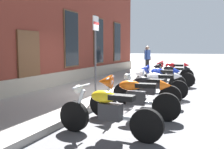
{
  "coord_description": "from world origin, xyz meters",
  "views": [
    {
      "loc": [
        -8.52,
        -2.99,
        1.7
      ],
      "look_at": [
        0.43,
        0.66,
        0.69
      ],
      "focal_mm": 40.65,
      "sensor_mm": 36.0,
      "label": 1
    }
  ],
  "objects_px": {
    "motorcycle_black_naked": "(145,90)",
    "motorcycle_black_sport": "(169,74)",
    "motorcycle_white_sport": "(155,82)",
    "pedestrian_blue_top": "(147,58)",
    "parking_sign": "(95,45)",
    "motorcycle_blue_sport": "(158,77)",
    "motorcycle_yellow_naked": "(107,112)",
    "pedestrian_dark_jacket": "(147,58)",
    "motorcycle_red_sport": "(171,70)",
    "motorcycle_orange_sport": "(130,95)"
  },
  "relations": [
    {
      "from": "motorcycle_orange_sport",
      "to": "motorcycle_blue_sport",
      "type": "height_order",
      "value": "motorcycle_orange_sport"
    },
    {
      "from": "motorcycle_yellow_naked",
      "to": "motorcycle_black_naked",
      "type": "bearing_deg",
      "value": -0.08
    },
    {
      "from": "motorcycle_white_sport",
      "to": "motorcycle_red_sport",
      "type": "bearing_deg",
      "value": 2.26
    },
    {
      "from": "motorcycle_black_sport",
      "to": "parking_sign",
      "type": "bearing_deg",
      "value": 159.44
    },
    {
      "from": "motorcycle_white_sport",
      "to": "pedestrian_dark_jacket",
      "type": "height_order",
      "value": "pedestrian_dark_jacket"
    },
    {
      "from": "motorcycle_orange_sport",
      "to": "pedestrian_dark_jacket",
      "type": "height_order",
      "value": "pedestrian_dark_jacket"
    },
    {
      "from": "motorcycle_blue_sport",
      "to": "motorcycle_red_sport",
      "type": "relative_size",
      "value": 0.98
    },
    {
      "from": "pedestrian_dark_jacket",
      "to": "parking_sign",
      "type": "relative_size",
      "value": 0.64
    },
    {
      "from": "motorcycle_black_naked",
      "to": "motorcycle_red_sport",
      "type": "height_order",
      "value": "motorcycle_red_sport"
    },
    {
      "from": "motorcycle_white_sport",
      "to": "motorcycle_black_sport",
      "type": "relative_size",
      "value": 0.97
    },
    {
      "from": "motorcycle_black_sport",
      "to": "pedestrian_blue_top",
      "type": "height_order",
      "value": "pedestrian_blue_top"
    },
    {
      "from": "motorcycle_yellow_naked",
      "to": "pedestrian_blue_top",
      "type": "relative_size",
      "value": 1.29
    },
    {
      "from": "motorcycle_yellow_naked",
      "to": "pedestrian_blue_top",
      "type": "distance_m",
      "value": 11.64
    },
    {
      "from": "motorcycle_red_sport",
      "to": "motorcycle_blue_sport",
      "type": "bearing_deg",
      "value": 179.41
    },
    {
      "from": "motorcycle_black_naked",
      "to": "parking_sign",
      "type": "xyz_separation_m",
      "value": [
        -0.05,
        1.6,
        1.33
      ]
    },
    {
      "from": "motorcycle_orange_sport",
      "to": "motorcycle_blue_sport",
      "type": "relative_size",
      "value": 1.09
    },
    {
      "from": "motorcycle_orange_sport",
      "to": "motorcycle_red_sport",
      "type": "bearing_deg",
      "value": 1.49
    },
    {
      "from": "motorcycle_orange_sport",
      "to": "motorcycle_white_sport",
      "type": "height_order",
      "value": "motorcycle_orange_sport"
    },
    {
      "from": "motorcycle_red_sport",
      "to": "pedestrian_dark_jacket",
      "type": "relative_size",
      "value": 1.27
    },
    {
      "from": "motorcycle_orange_sport",
      "to": "motorcycle_red_sport",
      "type": "relative_size",
      "value": 1.06
    },
    {
      "from": "motorcycle_blue_sport",
      "to": "motorcycle_black_naked",
      "type": "bearing_deg",
      "value": -175.89
    },
    {
      "from": "pedestrian_blue_top",
      "to": "parking_sign",
      "type": "height_order",
      "value": "parking_sign"
    },
    {
      "from": "pedestrian_dark_jacket",
      "to": "motorcycle_yellow_naked",
      "type": "bearing_deg",
      "value": -169.07
    },
    {
      "from": "motorcycle_yellow_naked",
      "to": "pedestrian_dark_jacket",
      "type": "relative_size",
      "value": 1.33
    },
    {
      "from": "motorcycle_yellow_naked",
      "to": "pedestrian_dark_jacket",
      "type": "xyz_separation_m",
      "value": [
        12.1,
        2.34,
        0.58
      ]
    },
    {
      "from": "motorcycle_orange_sport",
      "to": "parking_sign",
      "type": "height_order",
      "value": "parking_sign"
    },
    {
      "from": "motorcycle_orange_sport",
      "to": "parking_sign",
      "type": "xyz_separation_m",
      "value": [
        1.46,
        1.63,
        1.22
      ]
    },
    {
      "from": "pedestrian_dark_jacket",
      "to": "pedestrian_blue_top",
      "type": "bearing_deg",
      "value": -162.54
    },
    {
      "from": "motorcycle_blue_sport",
      "to": "parking_sign",
      "type": "distance_m",
      "value": 3.31
    },
    {
      "from": "pedestrian_blue_top",
      "to": "parking_sign",
      "type": "distance_m",
      "value": 8.68
    },
    {
      "from": "pedestrian_blue_top",
      "to": "motorcycle_blue_sport",
      "type": "bearing_deg",
      "value": -161.81
    },
    {
      "from": "motorcycle_blue_sport",
      "to": "motorcycle_red_sport",
      "type": "distance_m",
      "value": 2.98
    },
    {
      "from": "parking_sign",
      "to": "motorcycle_blue_sport",
      "type": "bearing_deg",
      "value": -27.33
    },
    {
      "from": "motorcycle_black_sport",
      "to": "motorcycle_blue_sport",
      "type": "bearing_deg",
      "value": 172.99
    },
    {
      "from": "motorcycle_yellow_naked",
      "to": "motorcycle_black_naked",
      "type": "distance_m",
      "value": 2.85
    },
    {
      "from": "motorcycle_black_naked",
      "to": "motorcycle_black_sport",
      "type": "height_order",
      "value": "motorcycle_black_sport"
    },
    {
      "from": "motorcycle_yellow_naked",
      "to": "pedestrian_dark_jacket",
      "type": "height_order",
      "value": "pedestrian_dark_jacket"
    },
    {
      "from": "motorcycle_black_naked",
      "to": "pedestrian_blue_top",
      "type": "height_order",
      "value": "pedestrian_blue_top"
    },
    {
      "from": "motorcycle_blue_sport",
      "to": "motorcycle_orange_sport",
      "type": "bearing_deg",
      "value": -177.03
    },
    {
      "from": "motorcycle_white_sport",
      "to": "parking_sign",
      "type": "bearing_deg",
      "value": 128.59
    },
    {
      "from": "motorcycle_blue_sport",
      "to": "motorcycle_black_sport",
      "type": "height_order",
      "value": "motorcycle_blue_sport"
    },
    {
      "from": "motorcycle_red_sport",
      "to": "pedestrian_blue_top",
      "type": "bearing_deg",
      "value": 34.02
    },
    {
      "from": "motorcycle_black_naked",
      "to": "motorcycle_white_sport",
      "type": "height_order",
      "value": "motorcycle_white_sport"
    },
    {
      "from": "pedestrian_blue_top",
      "to": "parking_sign",
      "type": "relative_size",
      "value": 0.65
    },
    {
      "from": "motorcycle_black_naked",
      "to": "motorcycle_red_sport",
      "type": "xyz_separation_m",
      "value": [
        5.66,
        0.16,
        0.11
      ]
    },
    {
      "from": "motorcycle_blue_sport",
      "to": "pedestrian_blue_top",
      "type": "distance_m",
      "value": 6.23
    },
    {
      "from": "motorcycle_white_sport",
      "to": "pedestrian_blue_top",
      "type": "xyz_separation_m",
      "value": [
        7.34,
        2.14,
        0.55
      ]
    },
    {
      "from": "motorcycle_white_sport",
      "to": "motorcycle_blue_sport",
      "type": "bearing_deg",
      "value": 8.11
    },
    {
      "from": "motorcycle_yellow_naked",
      "to": "pedestrian_blue_top",
      "type": "bearing_deg",
      "value": 10.54
    },
    {
      "from": "motorcycle_black_naked",
      "to": "pedestrian_blue_top",
      "type": "distance_m",
      "value": 8.86
    }
  ]
}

